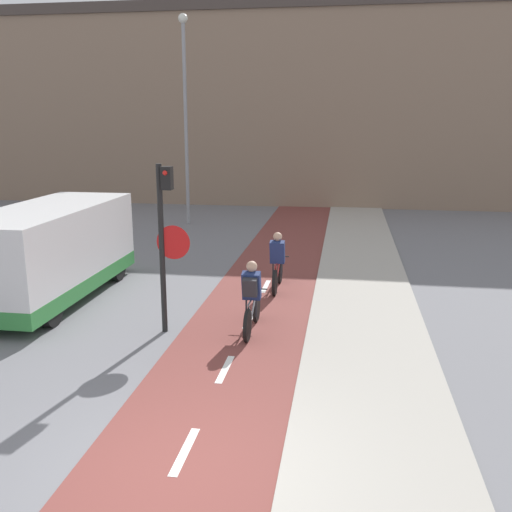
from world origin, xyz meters
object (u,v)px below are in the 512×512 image
object	(u,v)px
cyclist_near	(252,299)
van	(50,254)
cyclist_far	(277,264)
traffic_light_pole	(165,231)
street_lamp_far	(185,102)

from	to	relation	value
cyclist_near	van	distance (m)	5.26
cyclist_far	traffic_light_pole	bearing A→B (deg)	-119.23
cyclist_near	traffic_light_pole	bearing A→B (deg)	-172.00
cyclist_near	van	size ratio (longest dim) A/B	0.33
traffic_light_pole	cyclist_near	distance (m)	2.16
cyclist_near	van	xyz separation A→B (m)	(-5.04, 1.43, 0.39)
traffic_light_pole	cyclist_near	world-z (taller)	traffic_light_pole
traffic_light_pole	cyclist_near	size ratio (longest dim) A/B	1.89
traffic_light_pole	street_lamp_far	bearing A→B (deg)	103.65
cyclist_far	street_lamp_far	bearing A→B (deg)	118.52
van	cyclist_near	bearing A→B (deg)	-15.84
van	street_lamp_far	bearing A→B (deg)	87.23
cyclist_near	cyclist_far	bearing A→B (deg)	87.03
street_lamp_far	cyclist_far	xyz separation A→B (m)	(4.70, -8.66, -4.16)
traffic_light_pole	van	size ratio (longest dim) A/B	0.62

